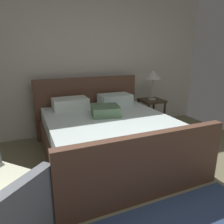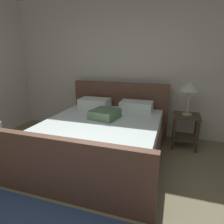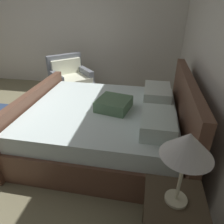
# 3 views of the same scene
# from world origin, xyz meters

# --- Properties ---
(wall_back) EXTENTS (5.05, 0.12, 2.73)m
(wall_back) POSITION_xyz_m (0.00, 3.02, 1.37)
(wall_back) COLOR silver
(wall_back) RESTS_ON ground
(bed) EXTENTS (1.92, 2.17, 1.08)m
(bed) POSITION_xyz_m (-0.10, 1.78, 0.34)
(bed) COLOR brown
(bed) RESTS_ON ground
(nightstand_right) EXTENTS (0.44, 0.44, 0.60)m
(nightstand_right) POSITION_xyz_m (1.18, 2.55, 0.40)
(nightstand_right) COLOR #3E3223
(nightstand_right) RESTS_ON ground
(table_lamp_right) EXTENTS (0.33, 0.33, 0.58)m
(table_lamp_right) POSITION_xyz_m (1.18, 2.55, 1.08)
(table_lamp_right) COLOR #B7B293
(table_lamp_right) RESTS_ON nightstand_right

